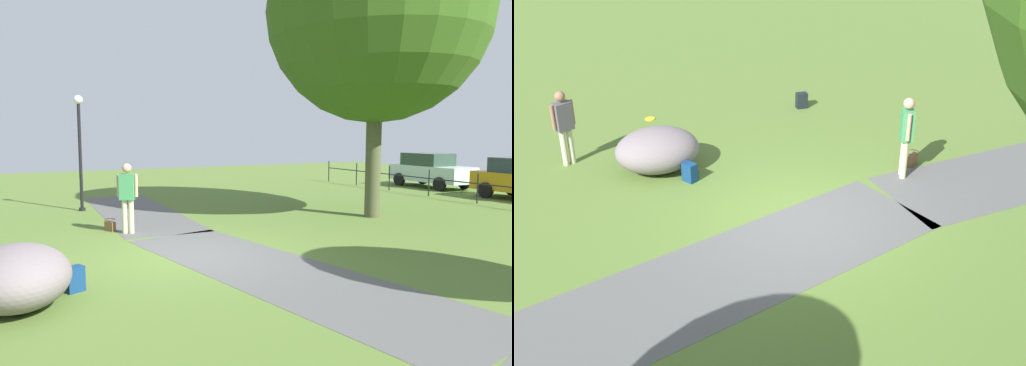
% 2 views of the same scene
% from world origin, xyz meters
% --- Properties ---
extents(ground_plane, '(48.00, 48.00, 0.00)m').
position_xyz_m(ground_plane, '(0.00, 0.00, 0.00)').
color(ground_plane, '#55712F').
extents(footpath_segment_near, '(8.06, 2.46, 0.01)m').
position_xyz_m(footpath_segment_near, '(-6.00, 0.39, 0.00)').
color(footpath_segment_near, '#565654').
rests_on(footpath_segment_near, ground).
extents(footpath_segment_mid, '(8.27, 3.66, 0.01)m').
position_xyz_m(footpath_segment_mid, '(1.93, 1.01, 0.00)').
color(footpath_segment_mid, '#565654').
rests_on(footpath_segment_mid, ground).
extents(large_shade_tree, '(6.34, 6.34, 9.10)m').
position_xyz_m(large_shade_tree, '(-1.80, 6.36, 5.92)').
color(large_shade_tree, '#4A4E30').
rests_on(large_shade_tree, ground).
extents(lamp_post, '(0.28, 0.28, 3.65)m').
position_xyz_m(lamp_post, '(-6.95, -1.10, 2.25)').
color(lamp_post, black).
rests_on(lamp_post, ground).
extents(lawn_boulder, '(1.89, 1.61, 0.92)m').
position_xyz_m(lawn_boulder, '(1.72, -3.15, 0.46)').
color(lawn_boulder, slate).
rests_on(lawn_boulder, ground).
extents(woman_with_handbag, '(0.38, 0.47, 1.74)m').
position_xyz_m(woman_with_handbag, '(-2.75, -0.59, 1.01)').
color(woman_with_handbag, beige).
rests_on(woman_with_handbag, ground).
extents(handbag_on_grass, '(0.36, 0.36, 0.31)m').
position_xyz_m(handbag_on_grass, '(-3.25, -0.94, 0.14)').
color(handbag_on_grass, brown).
rests_on(handbag_on_grass, ground).
extents(backpack_by_boulder, '(0.33, 0.34, 0.40)m').
position_xyz_m(backpack_by_boulder, '(1.30, -2.36, 0.19)').
color(backpack_by_boulder, navy).
rests_on(backpack_by_boulder, ground).
extents(parked_sedan_red, '(3.85, 1.71, 1.56)m').
position_xyz_m(parked_sedan_red, '(-6.65, 14.00, 0.80)').
color(parked_sedan_red, silver).
rests_on(parked_sedan_red, ground).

